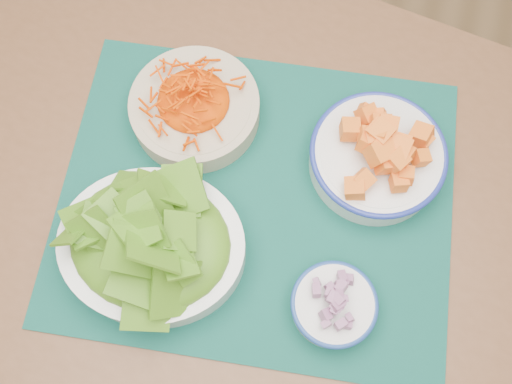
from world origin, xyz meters
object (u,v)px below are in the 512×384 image
placemat (256,199)px  squash_bowl (379,153)px  lettuce_bowl (150,241)px  onion_bowl (334,304)px  carrot_bowl (194,104)px  table (241,213)px

placemat → squash_bowl: bearing=25.7°
lettuce_bowl → squash_bowl: bearing=30.3°
lettuce_bowl → onion_bowl: lettuce_bowl is taller
carrot_bowl → squash_bowl: size_ratio=1.05×
lettuce_bowl → carrot_bowl: bearing=84.6°
squash_bowl → placemat: bearing=-148.5°
table → placemat: (0.03, 0.00, 0.09)m
placemat → table: bearing=176.2°
carrot_bowl → table: bearing=-48.0°
squash_bowl → lettuce_bowl: bearing=-142.5°
carrot_bowl → squash_bowl: 0.30m
placemat → carrot_bowl: size_ratio=2.75×
lettuce_bowl → onion_bowl: (0.27, -0.02, -0.03)m
carrot_bowl → lettuce_bowl: lettuce_bowl is taller
placemat → lettuce_bowl: size_ratio=2.05×
onion_bowl → placemat: bearing=137.8°
squash_bowl → lettuce_bowl: size_ratio=0.71×
placemat → onion_bowl: onion_bowl is taller
placemat → lettuce_bowl: bearing=-141.5°
lettuce_bowl → placemat: bearing=37.1°
lettuce_bowl → onion_bowl: 0.27m
carrot_bowl → onion_bowl: (0.28, -0.25, -0.01)m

